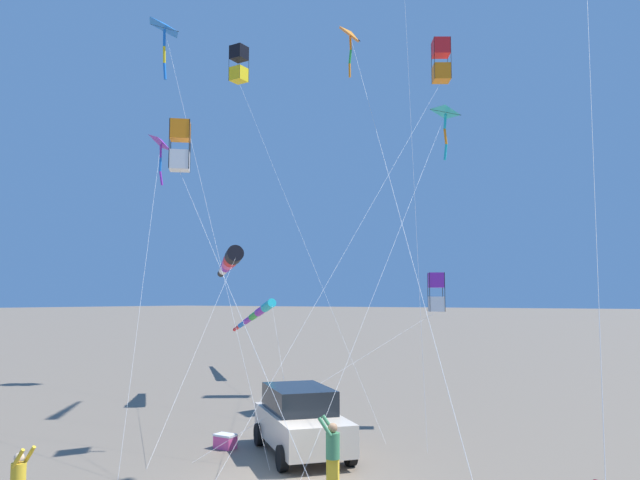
# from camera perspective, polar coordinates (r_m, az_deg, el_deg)

# --- Properties ---
(parked_car) EXTENTS (4.47, 4.20, 1.85)m
(parked_car) POSITION_cam_1_polar(r_m,az_deg,el_deg) (18.27, -1.79, -16.33)
(parked_car) COLOR beige
(parked_car) RESTS_ON ground_plane
(cooler_box) EXTENTS (0.62, 0.42, 0.42)m
(cooler_box) POSITION_cam_1_polar(r_m,az_deg,el_deg) (19.25, -8.78, -17.96)
(cooler_box) COLOR #EF4C93
(cooler_box) RESTS_ON ground_plane
(person_child_grey_jacket) EXTENTS (0.56, 0.46, 1.67)m
(person_child_grey_jacket) POSITION_cam_1_polar(r_m,az_deg,el_deg) (15.02, 1.16, -18.88)
(person_child_grey_jacket) COLOR gold
(person_child_grey_jacket) RESTS_ON ground_plane
(kite_windsock_black_fish_shape) EXTENTS (7.24, 10.96, 6.67)m
(kite_windsock_black_fish_shape) POSITION_cam_1_polar(r_m,az_deg,el_deg) (27.40, -8.36, -1.95)
(kite_windsock_black_fish_shape) COLOR black
(kite_windsock_black_fish_shape) RESTS_ON ground_plane
(kite_box_rainbow_low_near) EXTENTS (13.19, 8.49, 18.34)m
(kite_box_rainbow_low_near) POSITION_cam_1_polar(r_m,az_deg,el_deg) (35.57, -7.53, 15.87)
(kite_box_rainbow_low_near) COLOR black
(kite_box_rainbow_low_near) RESTS_ON ground_plane
(kite_box_orange_high_right) EXTENTS (1.12, 16.47, 16.97)m
(kite_box_orange_high_right) POSITION_cam_1_polar(r_m,az_deg,el_deg) (31.62, 11.16, 16.00)
(kite_box_orange_high_right) COLOR red
(kite_box_orange_high_right) RESTS_ON ground_plane
(kite_delta_teal_far_right) EXTENTS (7.84, 9.93, 12.97)m
(kite_delta_teal_far_right) POSITION_cam_1_polar(r_m,az_deg,el_deg) (20.30, 2.95, 18.32)
(kite_delta_teal_far_right) COLOR orange
(kite_delta_teal_far_right) RESTS_ON ground_plane
(kite_delta_small_distant) EXTENTS (4.59, 5.48, 10.27)m
(kite_delta_small_distant) POSITION_cam_1_polar(r_m,az_deg,el_deg) (22.98, -14.47, 8.60)
(kite_delta_small_distant) COLOR purple
(kite_delta_small_distant) RESTS_ON ground_plane
(kite_windsock_blue_topmost) EXTENTS (14.92, 14.72, 4.43)m
(kite_windsock_blue_topmost) POSITION_cam_1_polar(r_m,az_deg,el_deg) (36.53, -5.88, -6.81)
(kite_windsock_blue_topmost) COLOR #1EB7C6
(kite_windsock_blue_topmost) RESTS_ON ground_plane
(kite_box_white_trailing) EXTENTS (8.20, 4.39, 9.18)m
(kite_box_white_trailing) POSITION_cam_1_polar(r_m,az_deg,el_deg) (17.16, -12.85, 8.49)
(kite_box_white_trailing) COLOR orange
(kite_box_white_trailing) RESTS_ON ground_plane
(kite_delta_long_streamer_left) EXTENTS (8.77, 4.48, 15.53)m
(kite_delta_long_streamer_left) POSITION_cam_1_polar(r_m,az_deg,el_deg) (26.68, -14.15, 18.48)
(kite_delta_long_streamer_left) COLOR blue
(kite_delta_long_streamer_left) RESTS_ON ground_plane
(kite_delta_yellow_midlevel) EXTENTS (1.53, 13.05, 12.37)m
(kite_delta_yellow_midlevel) POSITION_cam_1_polar(r_m,az_deg,el_deg) (26.41, 11.60, 11.49)
(kite_delta_yellow_midlevel) COLOR #1EB7C6
(kite_delta_yellow_midlevel) RESTS_ON ground_plane
(kite_box_red_high_left) EXTENTS (4.23, 8.38, 5.31)m
(kite_box_red_high_left) POSITION_cam_1_polar(r_m,az_deg,el_deg) (22.06, 10.71, -4.78)
(kite_box_red_high_left) COLOR purple
(kite_box_red_high_left) RESTS_ON ground_plane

